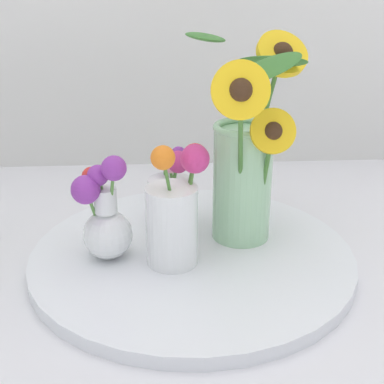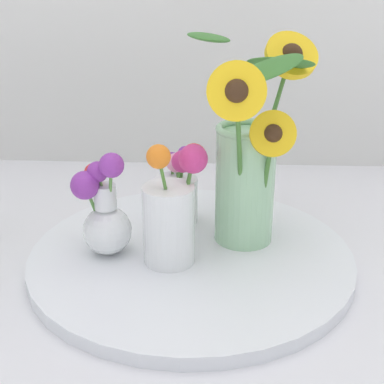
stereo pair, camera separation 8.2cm
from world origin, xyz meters
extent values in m
plane|color=silver|center=(0.00, 0.00, 0.00)|extent=(6.00, 6.00, 0.00)
cylinder|color=silver|center=(-0.04, 0.11, 0.01)|extent=(0.52, 0.52, 0.02)
cylinder|color=#99CC9E|center=(0.05, 0.16, 0.11)|extent=(0.10, 0.10, 0.19)
torus|color=#99CC9E|center=(0.05, 0.16, 0.21)|extent=(0.10, 0.10, 0.01)
cylinder|color=#427533|center=(0.08, 0.21, 0.18)|extent=(0.07, 0.07, 0.23)
cylinder|color=yellow|center=(0.12, 0.24, 0.30)|extent=(0.08, 0.06, 0.07)
sphere|color=#382314|center=(0.12, 0.24, 0.30)|extent=(0.03, 0.03, 0.03)
cylinder|color=#427533|center=(0.08, 0.21, 0.19)|extent=(0.07, 0.06, 0.24)
cylinder|color=yellow|center=(0.12, 0.24, 0.31)|extent=(0.10, 0.07, 0.09)
sphere|color=#382314|center=(0.12, 0.24, 0.31)|extent=(0.04, 0.04, 0.04)
cylinder|color=#427533|center=(0.03, 0.11, 0.17)|extent=(0.03, 0.08, 0.23)
cylinder|color=yellow|center=(0.02, 0.07, 0.29)|extent=(0.09, 0.03, 0.09)
sphere|color=#382314|center=(0.02, 0.07, 0.29)|extent=(0.03, 0.03, 0.03)
cylinder|color=#427533|center=(0.07, 0.12, 0.14)|extent=(0.02, 0.04, 0.16)
cylinder|color=yellow|center=(0.08, 0.10, 0.22)|extent=(0.07, 0.04, 0.07)
sphere|color=#382314|center=(0.08, 0.10, 0.22)|extent=(0.03, 0.03, 0.03)
ellipsoid|color=#38702D|center=(-0.01, 0.17, 0.35)|extent=(0.09, 0.14, 0.03)
ellipsoid|color=#38702D|center=(0.10, 0.22, 0.30)|extent=(0.13, 0.12, 0.04)
ellipsoid|color=#38702D|center=(0.07, 0.10, 0.31)|extent=(0.12, 0.08, 0.06)
cylinder|color=white|center=(-0.07, 0.08, 0.08)|extent=(0.08, 0.08, 0.12)
cylinder|color=#4C8438|center=(-0.07, 0.07, 0.12)|extent=(0.03, 0.02, 0.14)
sphere|color=orange|center=(-0.08, 0.06, 0.20)|extent=(0.04, 0.04, 0.04)
cylinder|color=#4C8438|center=(-0.05, 0.09, 0.12)|extent=(0.03, 0.04, 0.12)
sphere|color=red|center=(-0.03, 0.11, 0.18)|extent=(0.04, 0.04, 0.04)
cylinder|color=#4C8438|center=(-0.05, 0.08, 0.12)|extent=(0.03, 0.04, 0.12)
sphere|color=#C6337A|center=(-0.03, 0.10, 0.18)|extent=(0.04, 0.04, 0.04)
sphere|color=white|center=(-0.17, 0.10, 0.06)|extent=(0.08, 0.08, 0.08)
cylinder|color=white|center=(-0.17, 0.10, 0.12)|extent=(0.03, 0.03, 0.04)
cylinder|color=#568E42|center=(-0.17, 0.10, 0.11)|extent=(0.02, 0.01, 0.10)
sphere|color=purple|center=(-0.18, 0.09, 0.16)|extent=(0.03, 0.03, 0.03)
cylinder|color=#568E42|center=(-0.19, 0.10, 0.09)|extent=(0.02, 0.03, 0.10)
sphere|color=purple|center=(-0.20, 0.08, 0.14)|extent=(0.04, 0.04, 0.04)
cylinder|color=#568E42|center=(-0.18, 0.12, 0.10)|extent=(0.02, 0.02, 0.08)
sphere|color=red|center=(-0.19, 0.13, 0.14)|extent=(0.03, 0.03, 0.03)
cylinder|color=#568E42|center=(-0.16, 0.09, 0.12)|extent=(0.02, 0.03, 0.11)
sphere|color=purple|center=(-0.15, 0.08, 0.18)|extent=(0.04, 0.04, 0.04)
cylinder|color=white|center=(-0.07, 0.22, 0.06)|extent=(0.08, 0.08, 0.08)
cylinder|color=#4C8438|center=(-0.07, 0.20, 0.10)|extent=(0.03, 0.02, 0.09)
sphere|color=#C6337A|center=(-0.06, 0.19, 0.14)|extent=(0.04, 0.04, 0.04)
cylinder|color=#4C8438|center=(-0.06, 0.22, 0.10)|extent=(0.02, 0.01, 0.10)
sphere|color=purple|center=(-0.05, 0.22, 0.15)|extent=(0.03, 0.03, 0.03)
cylinder|color=#4C8438|center=(-0.07, 0.23, 0.08)|extent=(0.01, 0.01, 0.09)
sphere|color=pink|center=(-0.07, 0.22, 0.13)|extent=(0.03, 0.03, 0.03)
cylinder|color=#4C8438|center=(-0.08, 0.24, 0.08)|extent=(0.01, 0.02, 0.09)
sphere|color=purple|center=(-0.08, 0.25, 0.13)|extent=(0.03, 0.03, 0.03)
camera|label=1|loc=(-0.08, -0.65, 0.44)|focal=50.00mm
camera|label=2|loc=(0.00, -0.65, 0.44)|focal=50.00mm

